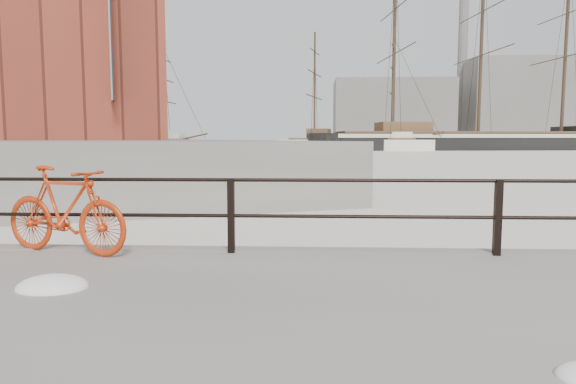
% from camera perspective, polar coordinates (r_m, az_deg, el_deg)
% --- Properties ---
extents(ground, '(400.00, 400.00, 0.00)m').
position_cam_1_polar(ground, '(7.53, 21.63, -8.88)').
color(ground, white).
rests_on(ground, ground).
extents(far_quay, '(78.44, 148.07, 1.80)m').
position_cam_1_polar(far_quay, '(87.37, -22.94, 4.84)').
color(far_quay, gray).
rests_on(far_quay, ground).
extents(guardrail, '(28.00, 0.10, 1.00)m').
position_cam_1_polar(guardrail, '(7.23, 22.28, -2.64)').
color(guardrail, black).
rests_on(guardrail, promenade).
extents(bicycle, '(1.94, 0.86, 1.17)m').
position_cam_1_polar(bicycle, '(7.38, -23.54, -1.86)').
color(bicycle, red).
rests_on(bicycle, promenade).
extents(barque_black, '(65.85, 29.17, 35.75)m').
position_cam_1_polar(barque_black, '(90.77, 20.30, 4.40)').
color(barque_black, black).
rests_on(barque_black, ground).
extents(schooner_mid, '(29.32, 17.44, 19.86)m').
position_cam_1_polar(schooner_mid, '(83.53, 7.13, 4.62)').
color(schooner_mid, white).
rests_on(schooner_mid, ground).
extents(schooner_left, '(22.35, 10.87, 16.92)m').
position_cam_1_polar(schooner_left, '(80.82, -16.74, 4.37)').
color(schooner_left, beige).
rests_on(schooner_left, ground).
extents(workboat_near, '(11.74, 6.49, 7.00)m').
position_cam_1_polar(workboat_near, '(46.86, -27.12, 3.01)').
color(workboat_near, black).
rests_on(workboat_near, ground).
extents(apartment_mustard, '(26.02, 22.15, 22.20)m').
position_cam_1_polar(apartment_mustard, '(55.80, -27.72, 16.68)').
color(apartment_mustard, gold).
rests_on(apartment_mustard, far_quay).
extents(apartment_cream, '(24.16, 21.40, 21.20)m').
position_cam_1_polar(apartment_cream, '(78.26, -25.24, 13.12)').
color(apartment_cream, beige).
rests_on(apartment_cream, far_quay).
extents(apartment_grey, '(26.02, 22.15, 23.20)m').
position_cam_1_polar(apartment_grey, '(100.14, -23.98, 12.06)').
color(apartment_grey, '#979692').
rests_on(apartment_grey, far_quay).
extents(apartment_brick, '(27.87, 22.90, 21.20)m').
position_cam_1_polar(apartment_brick, '(122.88, -23.11, 10.40)').
color(apartment_brick, brown).
rests_on(apartment_brick, far_quay).
extents(industrial_west, '(32.00, 18.00, 18.00)m').
position_cam_1_polar(industrial_west, '(148.75, 11.42, 8.58)').
color(industrial_west, gray).
rests_on(industrial_west, ground).
extents(industrial_mid, '(26.00, 20.00, 24.00)m').
position_cam_1_polar(industrial_mid, '(162.69, 23.59, 9.03)').
color(industrial_mid, gray).
rests_on(industrial_mid, ground).
extents(smokestack, '(2.80, 2.80, 44.00)m').
position_cam_1_polar(smokestack, '(164.29, 18.76, 12.68)').
color(smokestack, gray).
rests_on(smokestack, ground).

